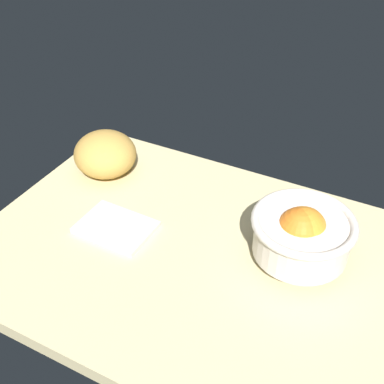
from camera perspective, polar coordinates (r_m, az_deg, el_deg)
The scene contains 4 objects.
ground_plane at distance 97.02cm, azimuth -0.33°, elevation -7.32°, with size 82.74×60.32×3.00cm, color #CDBE8B.
fruit_bowl at distance 91.61cm, azimuth 12.73°, elevation -4.67°, with size 19.23×19.23×11.88cm.
bread_loaf at distance 115.36cm, azimuth -10.10°, elevation 4.40°, with size 15.01×14.42×10.02cm, color gold.
napkin_folded at distance 101.01cm, azimuth -8.87°, elevation -4.09°, with size 15.00×10.76×1.16cm, color silver.
Camera 1 is at (-32.14, 60.97, 66.78)cm, focal length 45.67 mm.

